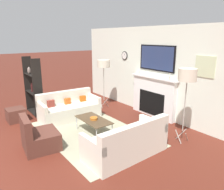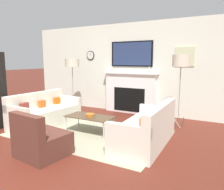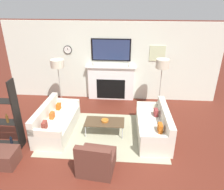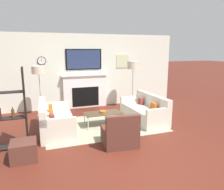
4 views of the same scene
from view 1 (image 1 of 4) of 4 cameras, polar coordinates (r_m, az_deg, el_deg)
name	(u,v)px [view 1 (image 1 of 4)]	position (r m, az deg, el deg)	size (l,w,h in m)	color
fireplace_wall	(156,77)	(6.74, 11.54, 4.72)	(7.31, 0.28, 2.70)	silver
area_rug	(93,133)	(5.68, -5.07, -9.92)	(3.28, 2.13, 0.01)	#9F9D7F
couch_left	(69,109)	(6.68, -11.19, -3.69)	(0.89, 1.76, 0.80)	silver
couch_right	(127,143)	(4.59, 3.93, -12.43)	(0.83, 1.77, 0.80)	silver
armchair	(39,138)	(5.10, -18.59, -10.63)	(0.82, 0.80, 0.77)	#562E25
coffee_table	(93,120)	(5.55, -4.86, -6.59)	(1.05, 0.53, 0.38)	#4C3823
decorative_bowl	(94,118)	(5.53, -4.78, -6.05)	(0.20, 0.20, 0.06)	#BE651D
floor_lamp_left	(104,64)	(7.37, -2.20, 8.02)	(0.42, 0.42, 1.65)	#9E998E
floor_lamp_right	(187,76)	(5.07, 19.10, 4.76)	(0.40, 0.40, 1.73)	#9E998E
shelf_unit	(33,87)	(7.31, -19.92, 1.86)	(0.94, 0.28, 1.79)	black
ottoman	(16,115)	(6.97, -23.76, -4.75)	(0.50, 0.50, 0.38)	#562E25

